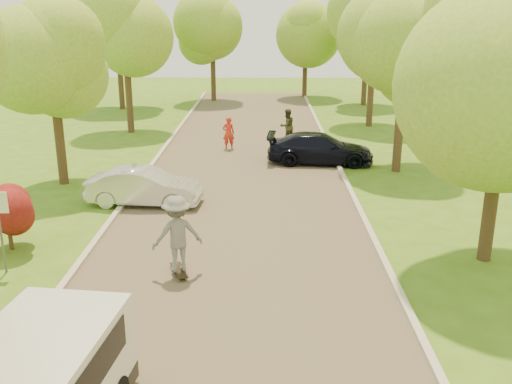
# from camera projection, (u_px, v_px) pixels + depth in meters

# --- Properties ---
(ground) EXTENTS (100.00, 100.00, 0.00)m
(ground) POSITION_uv_depth(u_px,v_px,m) (219.00, 366.00, 10.79)
(ground) COLOR #416317
(ground) RESTS_ON ground
(road) EXTENTS (8.00, 60.00, 0.01)m
(road) POSITION_uv_depth(u_px,v_px,m) (238.00, 219.00, 18.41)
(road) COLOR #4C4438
(road) RESTS_ON ground
(curb_left) EXTENTS (0.18, 60.00, 0.12)m
(curb_left) POSITION_uv_depth(u_px,v_px,m) (113.00, 217.00, 18.45)
(curb_left) COLOR #B2AD9E
(curb_left) RESTS_ON ground
(curb_right) EXTENTS (0.18, 60.00, 0.12)m
(curb_right) POSITION_uv_depth(u_px,v_px,m) (364.00, 218.00, 18.34)
(curb_right) COLOR #B2AD9E
(curb_right) RESTS_ON ground
(red_shrub) EXTENTS (1.70, 1.70, 1.95)m
(red_shrub) POSITION_uv_depth(u_px,v_px,m) (7.00, 213.00, 15.78)
(red_shrub) COLOR #382619
(red_shrub) RESTS_ON ground
(tree_l_midb) EXTENTS (4.30, 4.20, 6.62)m
(tree_l_midb) POSITION_uv_depth(u_px,v_px,m) (57.00, 64.00, 20.94)
(tree_l_midb) COLOR #382619
(tree_l_midb) RESTS_ON ground
(tree_l_far) EXTENTS (4.92, 4.80, 7.79)m
(tree_l_far) POSITION_uv_depth(u_px,v_px,m) (129.00, 31.00, 30.20)
(tree_l_far) COLOR #382619
(tree_l_far) RESTS_ON ground
(tree_r_midb) EXTENTS (4.51, 4.40, 7.01)m
(tree_r_midb) POSITION_uv_depth(u_px,v_px,m) (410.00, 52.00, 22.57)
(tree_r_midb) COLOR #382619
(tree_r_midb) RESTS_ON ground
(tree_r_far) EXTENTS (5.33, 5.20, 8.34)m
(tree_r_far) POSITION_uv_depth(u_px,v_px,m) (379.00, 23.00, 31.81)
(tree_r_far) COLOR #382619
(tree_r_far) RESTS_ON ground
(tree_bg_a) EXTENTS (5.12, 5.00, 7.72)m
(tree_bg_a) POSITION_uv_depth(u_px,v_px,m) (120.00, 29.00, 37.91)
(tree_bg_a) COLOR #382619
(tree_bg_a) RESTS_ON ground
(tree_bg_b) EXTENTS (5.12, 5.00, 7.95)m
(tree_bg_b) POSITION_uv_depth(u_px,v_px,m) (371.00, 25.00, 39.52)
(tree_bg_b) COLOR #382619
(tree_bg_b) RESTS_ON ground
(tree_bg_c) EXTENTS (4.92, 4.80, 7.33)m
(tree_bg_c) POSITION_uv_depth(u_px,v_px,m) (215.00, 32.00, 41.73)
(tree_bg_c) COLOR #382619
(tree_bg_c) RESTS_ON ground
(tree_bg_d) EXTENTS (5.12, 5.00, 7.72)m
(tree_bg_d) POSITION_uv_depth(u_px,v_px,m) (309.00, 27.00, 43.45)
(tree_bg_d) COLOR #382619
(tree_bg_d) RESTS_ON ground
(silver_sedan) EXTENTS (4.03, 1.70, 1.29)m
(silver_sedan) POSITION_uv_depth(u_px,v_px,m) (144.00, 187.00, 19.67)
(silver_sedan) COLOR silver
(silver_sedan) RESTS_ON ground
(dark_sedan) EXTENTS (4.78, 2.26, 1.35)m
(dark_sedan) POSITION_uv_depth(u_px,v_px,m) (320.00, 148.00, 25.07)
(dark_sedan) COLOR black
(dark_sedan) RESTS_ON ground
(longboard) EXTENTS (0.61, 1.05, 0.12)m
(longboard) POSITION_uv_depth(u_px,v_px,m) (179.00, 271.00, 14.52)
(longboard) COLOR black
(longboard) RESTS_ON ground
(skateboarder) EXTENTS (1.45, 1.12, 1.97)m
(skateboarder) POSITION_uv_depth(u_px,v_px,m) (177.00, 234.00, 14.22)
(skateboarder) COLOR slate
(skateboarder) RESTS_ON longboard
(person_striped) EXTENTS (0.64, 0.48, 1.60)m
(person_striped) POSITION_uv_depth(u_px,v_px,m) (228.00, 133.00, 27.62)
(person_striped) COLOR red
(person_striped) RESTS_ON ground
(person_olive) EXTENTS (1.06, 1.01, 1.72)m
(person_olive) POSITION_uv_depth(u_px,v_px,m) (287.00, 126.00, 29.05)
(person_olive) COLOR #31331E
(person_olive) RESTS_ON ground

